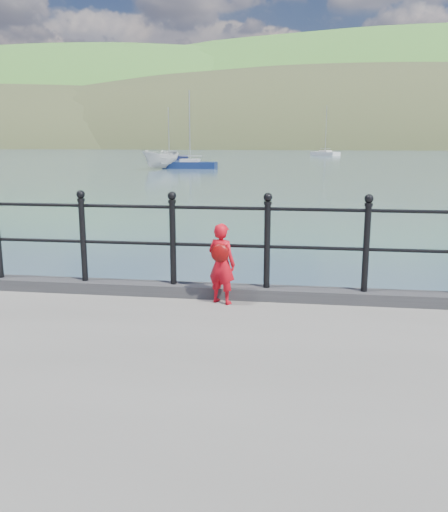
% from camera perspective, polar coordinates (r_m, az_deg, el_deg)
% --- Properties ---
extents(ground, '(600.00, 600.00, 0.00)m').
position_cam_1_polar(ground, '(7.45, -0.28, -11.39)').
color(ground, '#2D4251').
rests_on(ground, ground).
extents(kerb, '(60.00, 0.30, 0.15)m').
position_cam_1_polar(kerb, '(6.95, -0.48, -3.73)').
color(kerb, '#28282B').
rests_on(kerb, quay).
extents(railing, '(18.11, 0.11, 1.20)m').
position_cam_1_polar(railing, '(6.78, -0.49, 2.37)').
color(railing, black).
rests_on(railing, kerb).
extents(far_shore, '(830.00, 200.00, 156.00)m').
position_cam_1_polar(far_shore, '(250.29, 16.92, 5.79)').
color(far_shore, '#333A21').
rests_on(far_shore, ground).
extents(child, '(0.43, 0.37, 0.99)m').
position_cam_1_polar(child, '(6.58, -0.26, -0.75)').
color(child, red).
rests_on(child, quay).
extents(launch_white, '(3.89, 5.35, 1.94)m').
position_cam_1_polar(launch_white, '(56.31, -6.62, 10.05)').
color(launch_white, silver).
rests_on(launch_white, ground).
extents(sailboat_deep, '(5.47, 6.07, 9.31)m').
position_cam_1_polar(sailboat_deep, '(105.03, 10.59, 10.53)').
color(sailboat_deep, silver).
rests_on(sailboat_deep, ground).
extents(sailboat_port, '(5.57, 1.98, 8.05)m').
position_cam_1_polar(sailboat_port, '(57.16, -3.59, 9.50)').
color(sailboat_port, '#11214E').
rests_on(sailboat_port, ground).
extents(sailboat_left, '(5.52, 3.94, 7.72)m').
position_cam_1_polar(sailboat_left, '(81.24, -5.78, 10.25)').
color(sailboat_left, black).
rests_on(sailboat_left, ground).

